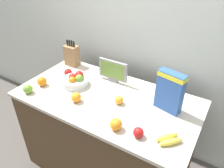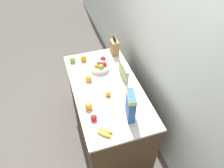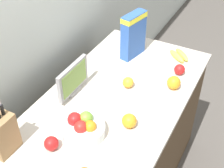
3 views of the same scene
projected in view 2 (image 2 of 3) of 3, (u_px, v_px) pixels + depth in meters
name	position (u px, v px, depth m)	size (l,w,h in m)	color
ground_plane	(108.00, 130.00, 3.30)	(14.00, 14.00, 0.00)	#514C47
wall_back	(157.00, 53.00, 2.53)	(9.00, 0.06, 2.60)	silver
counter	(107.00, 111.00, 2.98)	(1.55, 0.81, 0.92)	#4C3823
knife_block	(114.00, 47.00, 3.08)	(0.14, 0.10, 0.32)	#937047
small_monitor	(123.00, 72.00, 2.69)	(0.29, 0.03, 0.21)	gray
cereal_box	(131.00, 105.00, 2.22)	(0.22, 0.12, 0.33)	#2D56A8
fruit_bowl	(100.00, 67.00, 2.87)	(0.24, 0.24, 0.12)	silver
banana_bunch	(105.00, 132.00, 2.18)	(0.18, 0.18, 0.04)	yellow
apple_leftmost	(72.00, 60.00, 2.98)	(0.08, 0.08, 0.08)	#6B9E33
apple_near_bananas	(103.00, 59.00, 3.00)	(0.08, 0.08, 0.08)	red
apple_front	(94.00, 118.00, 2.29)	(0.07, 0.07, 0.07)	red
orange_by_cereal	(88.00, 78.00, 2.71)	(0.08, 0.08, 0.08)	orange
orange_front_center	(108.00, 93.00, 2.54)	(0.07, 0.07, 0.07)	orange
orange_front_right	(83.00, 58.00, 3.01)	(0.08, 0.08, 0.08)	orange
orange_front_left	(88.00, 106.00, 2.39)	(0.09, 0.09, 0.09)	orange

